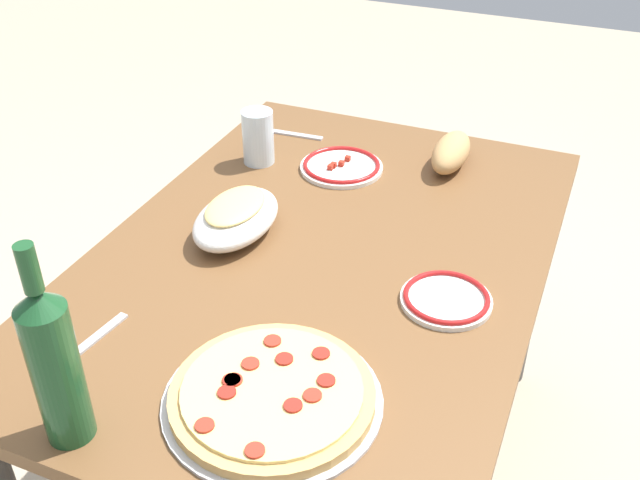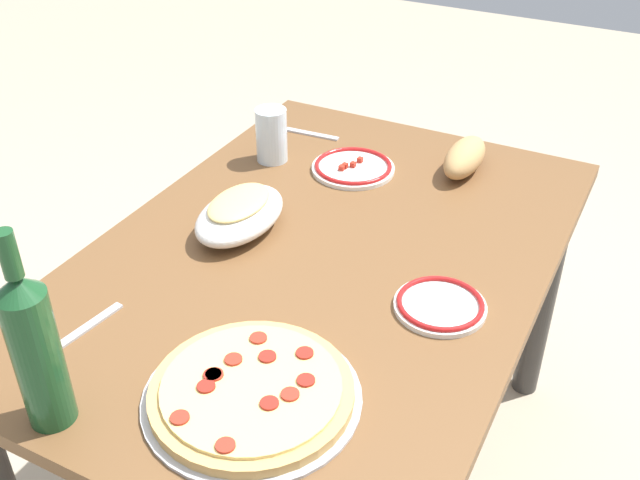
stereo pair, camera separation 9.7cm
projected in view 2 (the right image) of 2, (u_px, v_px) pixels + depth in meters
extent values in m
cube|color=brown|center=(320.00, 259.00, 1.49)|extent=(1.26, 0.85, 0.03)
cylinder|color=#33302D|center=(298.00, 225.00, 2.25)|extent=(0.07, 0.07, 0.67)
cylinder|color=#33302D|center=(543.00, 294.00, 1.97)|extent=(0.07, 0.07, 0.67)
cylinder|color=#B7B7BC|center=(252.00, 397.00, 1.15)|extent=(0.34, 0.34, 0.01)
cylinder|color=tan|center=(252.00, 392.00, 1.14)|extent=(0.32, 0.32, 0.02)
cylinder|color=#EACC75|center=(251.00, 386.00, 1.14)|extent=(0.28, 0.28, 0.01)
cylinder|color=#B22D1E|center=(225.00, 445.00, 1.03)|extent=(0.03, 0.03, 0.00)
cylinder|color=#B22D1E|center=(180.00, 418.00, 1.08)|extent=(0.03, 0.03, 0.00)
cylinder|color=#B22D1E|center=(258.00, 338.00, 1.22)|extent=(0.03, 0.03, 0.00)
cylinder|color=maroon|center=(306.00, 380.00, 1.14)|extent=(0.03, 0.03, 0.00)
cylinder|color=maroon|center=(305.00, 353.00, 1.19)|extent=(0.03, 0.03, 0.00)
cylinder|color=#B22D1E|center=(233.00, 359.00, 1.18)|extent=(0.03, 0.03, 0.00)
cylinder|color=#B22D1E|center=(214.00, 374.00, 1.15)|extent=(0.03, 0.03, 0.00)
cylinder|color=maroon|center=(206.00, 386.00, 1.13)|extent=(0.03, 0.03, 0.00)
cylinder|color=maroon|center=(269.00, 403.00, 1.10)|extent=(0.03, 0.03, 0.00)
cylinder|color=maroon|center=(212.00, 375.00, 1.15)|extent=(0.03, 0.03, 0.00)
cylinder|color=#B22D1E|center=(290.00, 394.00, 1.11)|extent=(0.03, 0.03, 0.00)
cylinder|color=maroon|center=(267.00, 356.00, 1.18)|extent=(0.03, 0.03, 0.00)
ellipsoid|color=white|center=(239.00, 215.00, 1.53)|extent=(0.24, 0.15, 0.07)
ellipsoid|color=#AD2819|center=(239.00, 210.00, 1.52)|extent=(0.20, 0.12, 0.03)
ellipsoid|color=#EACC75|center=(238.00, 203.00, 1.51)|extent=(0.17, 0.10, 0.02)
cylinder|color=#194723|center=(38.00, 359.00, 1.06)|extent=(0.07, 0.07, 0.23)
cone|color=#194723|center=(17.00, 286.00, 0.98)|extent=(0.07, 0.07, 0.03)
cylinder|color=#194723|center=(9.00, 254.00, 0.96)|extent=(0.03, 0.03, 0.07)
cylinder|color=silver|center=(272.00, 135.00, 1.77)|extent=(0.07, 0.07, 0.13)
cylinder|color=white|center=(440.00, 306.00, 1.33)|extent=(0.17, 0.17, 0.01)
torus|color=red|center=(440.00, 303.00, 1.33)|extent=(0.16, 0.16, 0.01)
cylinder|color=white|center=(353.00, 169.00, 1.76)|extent=(0.20, 0.20, 0.01)
torus|color=red|center=(353.00, 166.00, 1.76)|extent=(0.18, 0.18, 0.01)
cube|color=#AD2819|center=(360.00, 160.00, 1.77)|extent=(0.01, 0.01, 0.01)
cube|color=#AD2819|center=(353.00, 165.00, 1.75)|extent=(0.01, 0.01, 0.01)
cube|color=#AD2819|center=(345.00, 166.00, 1.75)|extent=(0.01, 0.01, 0.01)
cube|color=#AD2819|center=(342.00, 168.00, 1.74)|extent=(0.01, 0.01, 0.01)
ellipsoid|color=tan|center=(465.00, 157.00, 1.74)|extent=(0.19, 0.08, 0.07)
cube|color=#B7B7BC|center=(83.00, 330.00, 1.28)|extent=(0.17, 0.04, 0.00)
cube|color=#B7B7BC|center=(308.00, 133.00, 1.92)|extent=(0.03, 0.17, 0.00)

